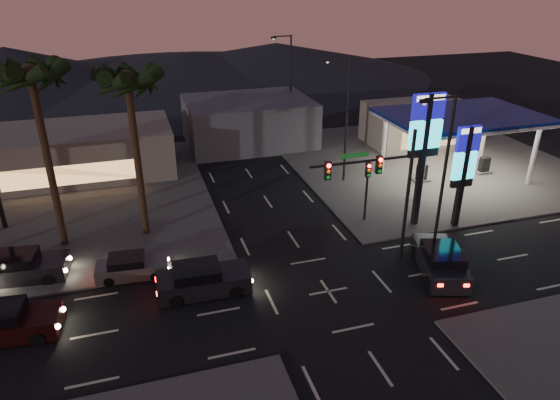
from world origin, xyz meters
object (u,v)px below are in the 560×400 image
object	(u,v)px
car_lane_b_front	(131,267)
gas_station	(461,119)
traffic_signal_mast	(382,181)
pylon_sign_short	(465,162)
pylon_sign_tall	(425,135)
car_lane_a_front	(202,280)
car_lane_a_mid	(4,323)
suv_station	(440,261)
car_lane_b_mid	(20,268)

from	to	relation	value
car_lane_b_front	gas_station	bearing A→B (deg)	15.78
traffic_signal_mast	pylon_sign_short	bearing A→B (deg)	19.13
pylon_sign_tall	car_lane_a_front	xyz separation A→B (m)	(-14.99, -3.55, -5.63)
car_lane_a_mid	suv_station	distance (m)	22.74
pylon_sign_short	gas_station	bearing A→B (deg)	56.31
pylon_sign_short	traffic_signal_mast	xyz separation A→B (m)	(-7.24, -2.51, 0.57)
gas_station	suv_station	xyz separation A→B (m)	(-9.25, -12.14, -4.30)
car_lane_b_front	suv_station	size ratio (longest dim) A/B	0.76
traffic_signal_mast	car_lane_b_mid	xyz separation A→B (m)	(-19.75, 4.16, -4.47)
traffic_signal_mast	gas_station	bearing A→B (deg)	39.28
gas_station	car_lane_b_mid	bearing A→B (deg)	-169.64
gas_station	car_lane_b_front	distance (m)	27.47
pylon_sign_tall	car_lane_b_front	world-z (taller)	pylon_sign_tall
pylon_sign_short	suv_station	distance (m)	7.39
traffic_signal_mast	suv_station	xyz separation A→B (m)	(2.99, -2.13, -4.45)
gas_station	traffic_signal_mast	xyz separation A→B (m)	(-12.24, -10.01, 0.15)
car_lane_b_front	suv_station	bearing A→B (deg)	-15.85
traffic_signal_mast	car_lane_a_front	bearing A→B (deg)	-179.79
pylon_sign_short	car_lane_a_mid	world-z (taller)	pylon_sign_short
traffic_signal_mast	car_lane_b_front	xyz separation A→B (m)	(-13.84, 2.64, -4.62)
car_lane_a_front	car_lane_b_front	distance (m)	4.48
pylon_sign_short	car_lane_a_front	world-z (taller)	pylon_sign_short
car_lane_a_front	pylon_sign_tall	bearing A→B (deg)	13.32
gas_station	suv_station	distance (m)	15.86
traffic_signal_mast	car_lane_a_mid	xyz separation A→B (m)	(-19.71, -0.86, -4.47)
gas_station	car_lane_a_mid	world-z (taller)	gas_station
car_lane_a_front	car_lane_a_mid	bearing A→B (deg)	-175.01
pylon_sign_tall	suv_station	size ratio (longest dim) A/B	1.66
car_lane_b_front	pylon_sign_short	bearing A→B (deg)	-0.36
pylon_sign_short	suv_station	world-z (taller)	pylon_sign_short
car_lane_a_mid	car_lane_b_front	size ratio (longest dim) A/B	1.25
car_lane_a_mid	car_lane_b_mid	bearing A→B (deg)	90.42
traffic_signal_mast	pylon_sign_tall	bearing A→B (deg)	36.52
car_lane_b_front	traffic_signal_mast	bearing A→B (deg)	-10.82
car_lane_b_front	car_lane_a_mid	bearing A→B (deg)	-149.18
suv_station	pylon_sign_short	bearing A→B (deg)	47.50
car_lane_b_front	suv_station	xyz separation A→B (m)	(16.82, -4.78, 0.17)
pylon_sign_tall	car_lane_b_front	bearing A→B (deg)	-177.32
car_lane_b_mid	car_lane_a_mid	bearing A→B (deg)	-89.58
car_lane_a_mid	traffic_signal_mast	bearing A→B (deg)	2.51
traffic_signal_mast	car_lane_b_front	world-z (taller)	traffic_signal_mast
pylon_sign_short	car_lane_b_front	size ratio (longest dim) A/B	1.70
pylon_sign_short	car_lane_b_front	distance (m)	21.46
car_lane_a_mid	car_lane_a_front	bearing A→B (deg)	4.99
pylon_sign_tall	car_lane_a_mid	bearing A→B (deg)	-169.86
car_lane_a_front	suv_station	size ratio (longest dim) A/B	0.94
traffic_signal_mast	suv_station	bearing A→B (deg)	-35.50
car_lane_a_front	car_lane_b_front	bearing A→B (deg)	143.21
pylon_sign_short	suv_station	xyz separation A→B (m)	(-4.25, -4.64, -3.87)
gas_station	pylon_sign_short	world-z (taller)	pylon_sign_short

